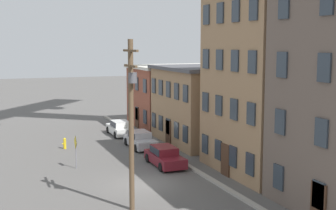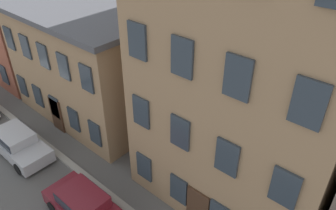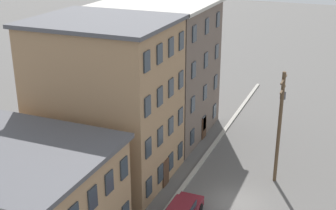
# 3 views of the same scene
# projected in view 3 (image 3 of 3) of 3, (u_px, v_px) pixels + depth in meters

# --- Properties ---
(ground_plane) EXTENTS (200.00, 200.00, 0.00)m
(ground_plane) POSITION_uv_depth(u_px,v_px,m) (237.00, 202.00, 35.04)
(ground_plane) COLOR #565451
(kerb_strip) EXTENTS (56.00, 0.36, 0.16)m
(kerb_strip) POSITION_uv_depth(u_px,v_px,m) (181.00, 189.00, 36.61)
(kerb_strip) COLOR #9E998E
(kerb_strip) RESTS_ON ground_plane
(apartment_midblock) EXTENTS (10.05, 11.69, 6.96)m
(apartment_midblock) POSITION_uv_depth(u_px,v_px,m) (15.00, 200.00, 28.92)
(apartment_midblock) COLOR #9E7A56
(apartment_midblock) RESTS_ON ground_plane
(apartment_far) EXTENTS (8.97, 10.64, 12.94)m
(apartment_far) POSITION_uv_depth(u_px,v_px,m) (106.00, 101.00, 36.88)
(apartment_far) COLOR #9E7A56
(apartment_far) RESTS_ON ground_plane
(apartment_annex) EXTENTS (10.71, 10.16, 12.87)m
(apartment_annex) POSITION_uv_depth(u_px,v_px,m) (157.00, 69.00, 45.10)
(apartment_annex) COLOR #66564C
(apartment_annex) RESTS_ON ground_plane
(utility_pole) EXTENTS (2.40, 0.44, 9.23)m
(utility_pole) POSITION_uv_depth(u_px,v_px,m) (280.00, 122.00, 36.22)
(utility_pole) COLOR brown
(utility_pole) RESTS_ON ground_plane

